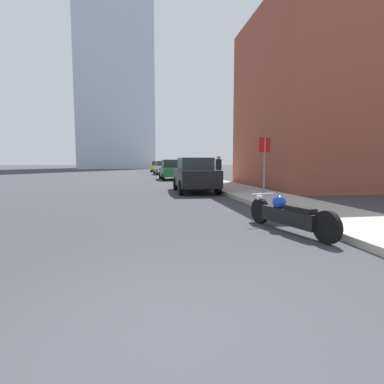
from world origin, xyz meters
The scene contains 11 objects.
ground_plane centered at (0.00, 0.00, 0.00)m, with size 400.00×400.00×0.00m, color #333338.
sidewalk centered at (4.76, 40.00, 0.07)m, with size 2.45×240.00×0.15m.
brick_storefront centered at (12.68, 13.90, 4.87)m, with size 13.00×8.26×9.74m.
distant_tower centered at (-5.73, 77.28, 28.70)m, with size 17.70×17.70×57.40m.
motorcycle centered at (2.91, 3.60, 0.37)m, with size 0.87×2.56×0.75m.
parked_car_black centered at (2.49, 12.35, 0.85)m, with size 1.95×4.26×1.69m.
parked_car_green centered at (2.44, 23.44, 0.84)m, with size 2.06×4.21×1.70m.
parked_car_white centered at (2.36, 34.39, 0.84)m, with size 2.04×4.29×1.64m.
parked_car_yellow centered at (2.36, 45.78, 0.84)m, with size 2.26×4.23×1.66m.
stop_sign centered at (4.83, 9.38, 1.73)m, with size 0.57×0.26×2.32m.
pedestrian centered at (4.80, 16.67, 1.07)m, with size 0.36×0.25×1.78m.
Camera 1 is at (-0.11, -2.21, 1.46)m, focal length 28.00 mm.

